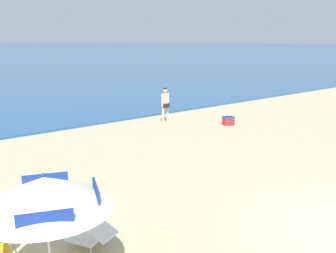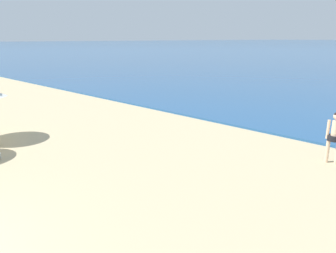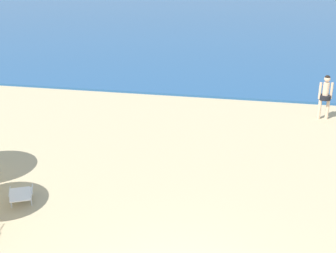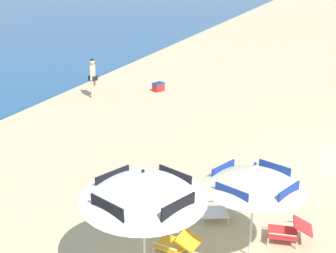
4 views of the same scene
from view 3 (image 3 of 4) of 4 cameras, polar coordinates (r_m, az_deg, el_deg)
lounge_chair_beside_umbrella at (r=12.65m, az=-17.37°, el=-7.83°), size 0.85×1.02×0.51m
person_standing_near_shore at (r=18.36m, az=18.50°, el=3.75°), size 0.50×0.42×1.70m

